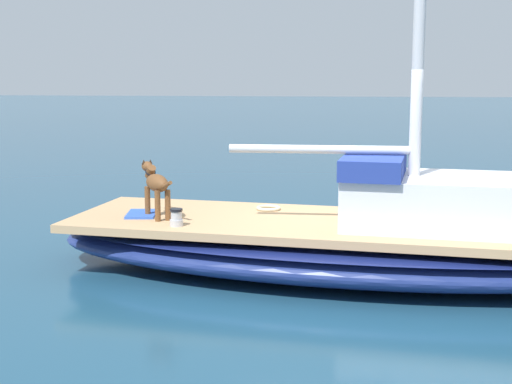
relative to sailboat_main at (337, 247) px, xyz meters
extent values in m
plane|color=navy|center=(0.00, 0.00, -0.34)|extent=(120.00, 120.00, 0.00)
ellipsoid|color=navy|center=(0.00, 0.00, -0.06)|extent=(3.45, 7.47, 0.56)
ellipsoid|color=navy|center=(0.00, 0.00, 0.12)|extent=(3.46, 7.51, 0.08)
cube|color=tan|center=(0.00, 0.00, 0.27)|extent=(2.92, 6.84, 0.10)
cylinder|color=silver|center=(0.12, -0.21, 1.22)|extent=(0.10, 2.20, 0.10)
cube|color=silver|center=(0.16, 1.19, 0.62)|extent=(1.68, 2.37, 0.60)
cube|color=navy|center=(0.16, 0.42, 1.04)|extent=(1.41, 0.87, 0.24)
ellipsoid|color=brown|center=(0.03, -2.23, 0.77)|extent=(0.55, 0.47, 0.22)
cylinder|color=brown|center=(-0.09, -2.39, 0.51)|extent=(0.07, 0.07, 0.38)
cylinder|color=brown|center=(-0.16, -2.28, 0.51)|extent=(0.07, 0.07, 0.38)
cylinder|color=brown|center=(0.21, -2.19, 0.51)|extent=(0.07, 0.07, 0.38)
cylinder|color=brown|center=(0.14, -2.08, 0.51)|extent=(0.07, 0.07, 0.38)
cylinder|color=brown|center=(-0.17, -2.37, 0.88)|extent=(0.22, 0.20, 0.19)
ellipsoid|color=brown|center=(-0.27, -2.43, 0.94)|extent=(0.26, 0.23, 0.13)
cone|color=black|center=(-0.24, -2.47, 1.00)|extent=(0.05, 0.05, 0.06)
cone|color=black|center=(-0.29, -2.40, 1.00)|extent=(0.05, 0.05, 0.06)
torus|color=black|center=(-0.17, -2.37, 0.88)|extent=(0.17, 0.18, 0.10)
cylinder|color=brown|center=(0.32, -2.03, 0.80)|extent=(0.21, 0.16, 0.12)
cylinder|color=#B7B7BC|center=(0.47, -1.90, 0.36)|extent=(0.16, 0.16, 0.08)
cylinder|color=#B7B7BC|center=(0.47, -1.90, 0.45)|extent=(0.13, 0.13, 0.10)
cylinder|color=black|center=(0.47, -1.90, 0.52)|extent=(0.15, 0.15, 0.03)
torus|color=beige|center=(-0.69, -0.91, 0.35)|extent=(0.32, 0.32, 0.04)
cube|color=blue|center=(-0.15, -2.49, 0.34)|extent=(0.60, 0.43, 0.03)
camera|label=1|loc=(8.95, -0.03, 2.17)|focal=52.10mm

